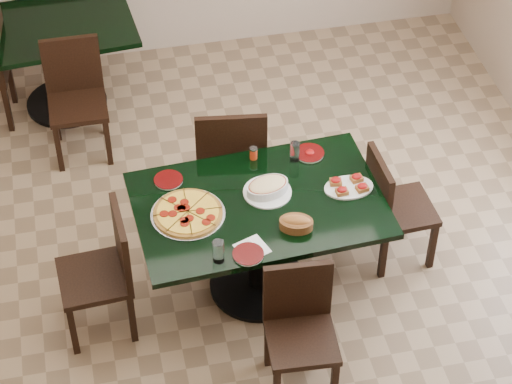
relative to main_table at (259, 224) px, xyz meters
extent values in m
plane|color=#81664A|center=(-0.16, 0.04, -0.57)|extent=(5.50, 5.50, 0.00)
cube|color=black|center=(0.00, 0.00, 0.16)|extent=(1.55, 1.05, 0.04)
cylinder|color=black|center=(0.00, 0.00, -0.21)|extent=(0.13, 0.13, 0.71)
cylinder|color=black|center=(0.00, 0.00, -0.55)|extent=(0.64, 0.64, 0.03)
cube|color=black|center=(-1.09, 2.19, 0.16)|extent=(1.22, 0.93, 0.04)
cylinder|color=black|center=(-1.09, 2.19, -0.21)|extent=(0.13, 0.13, 0.71)
cylinder|color=black|center=(-1.09, 2.19, -0.55)|extent=(0.63, 0.63, 0.03)
cube|color=black|center=(-0.03, 0.76, -0.10)|extent=(0.52, 0.52, 0.04)
cube|color=black|center=(-0.06, 0.56, 0.17)|extent=(0.46, 0.10, 0.49)
cube|color=black|center=(0.19, 0.94, -0.34)|extent=(0.04, 0.04, 0.45)
cube|color=black|center=(0.14, 0.54, -0.34)|extent=(0.04, 0.04, 0.45)
cube|color=black|center=(-0.20, 0.99, -0.34)|extent=(0.04, 0.04, 0.45)
cube|color=black|center=(-0.26, 0.59, -0.34)|extent=(0.04, 0.04, 0.45)
cube|color=black|center=(0.08, -0.81, -0.16)|extent=(0.42, 0.42, 0.04)
cube|color=black|center=(0.09, -0.63, 0.07)|extent=(0.40, 0.07, 0.42)
cube|color=black|center=(-0.08, -0.63, -0.38)|extent=(0.04, 0.04, 0.38)
cube|color=black|center=(0.23, -0.99, -0.38)|extent=(0.04, 0.04, 0.38)
cube|color=black|center=(0.26, -0.65, -0.38)|extent=(0.04, 0.04, 0.38)
cube|color=black|center=(0.97, 0.10, -0.16)|extent=(0.42, 0.42, 0.04)
cube|color=black|center=(0.79, 0.09, 0.08)|extent=(0.06, 0.40, 0.43)
cube|color=black|center=(1.15, -0.07, -0.37)|extent=(0.04, 0.04, 0.39)
cube|color=black|center=(0.81, -0.08, -0.37)|extent=(0.04, 0.04, 0.39)
cube|color=black|center=(1.13, 0.27, -0.37)|extent=(0.04, 0.04, 0.39)
cube|color=black|center=(0.79, 0.26, -0.37)|extent=(0.04, 0.04, 0.39)
cube|color=black|center=(-1.04, -0.11, -0.14)|extent=(0.45, 0.45, 0.04)
cube|color=black|center=(-0.85, -0.10, 0.11)|extent=(0.07, 0.42, 0.45)
cube|color=black|center=(-1.23, 0.06, -0.36)|extent=(0.04, 0.04, 0.41)
cube|color=black|center=(-0.87, 0.08, -0.36)|extent=(0.04, 0.04, 0.41)
cube|color=black|center=(-1.21, -0.30, -0.36)|extent=(0.04, 0.04, 0.41)
cube|color=black|center=(-0.85, -0.28, -0.36)|extent=(0.04, 0.04, 0.41)
cube|color=black|center=(-1.00, 1.59, -0.14)|extent=(0.42, 0.42, 0.04)
cube|color=black|center=(-1.00, 1.78, 0.10)|extent=(0.42, 0.04, 0.45)
cube|color=black|center=(-1.18, 1.41, -0.36)|extent=(0.04, 0.04, 0.41)
cube|color=black|center=(-1.18, 1.77, -0.36)|extent=(0.04, 0.04, 0.41)
cube|color=black|center=(-0.82, 1.41, -0.36)|extent=(0.04, 0.04, 0.41)
cube|color=black|center=(-0.82, 1.77, -0.36)|extent=(0.04, 0.04, 0.41)
cube|color=black|center=(-1.50, 2.13, 0.09)|extent=(0.08, 0.41, 0.44)
cube|color=black|center=(-1.49, 2.30, -0.37)|extent=(0.04, 0.04, 0.40)
cube|color=black|center=(-1.53, 1.95, -0.37)|extent=(0.04, 0.04, 0.40)
cylinder|color=silver|center=(-0.44, -0.02, 0.19)|extent=(0.45, 0.45, 0.01)
cylinder|color=brown|center=(-0.44, -0.02, 0.20)|extent=(0.42, 0.42, 0.02)
cylinder|color=gold|center=(-0.44, -0.02, 0.21)|extent=(0.37, 0.37, 0.01)
cylinder|color=silver|center=(0.07, 0.07, 0.19)|extent=(0.30, 0.30, 0.01)
ellipsoid|color=#CAB98B|center=(0.07, 0.07, 0.25)|extent=(0.27, 0.21, 0.04)
ellipsoid|color=#945429|center=(0.17, -0.25, 0.24)|extent=(0.19, 0.13, 0.07)
cylinder|color=silver|center=(-0.15, -0.41, 0.19)|extent=(0.18, 0.18, 0.01)
cylinder|color=#3B0404|center=(-0.15, -0.41, 0.19)|extent=(0.18, 0.18, 0.00)
cylinder|color=silver|center=(0.41, 0.37, 0.19)|extent=(0.18, 0.18, 0.01)
cylinder|color=#3B0404|center=(0.41, 0.37, 0.19)|extent=(0.19, 0.19, 0.00)
ellipsoid|color=#A0080E|center=(0.41, 0.37, 0.20)|extent=(0.06, 0.06, 0.03)
cylinder|color=silver|center=(-0.51, 0.31, 0.19)|extent=(0.18, 0.18, 0.01)
cylinder|color=#3B0404|center=(-0.51, 0.31, 0.19)|extent=(0.18, 0.18, 0.00)
cube|color=silver|center=(-0.12, -0.36, 0.18)|extent=(0.21, 0.21, 0.00)
cube|color=silver|center=(-0.10, -0.36, 0.19)|extent=(0.07, 0.15, 0.00)
cylinder|color=white|center=(0.30, 0.34, 0.25)|extent=(0.06, 0.06, 0.13)
cylinder|color=white|center=(-0.32, -0.41, 0.25)|extent=(0.07, 0.07, 0.15)
cylinder|color=#B52B13|center=(0.05, 0.41, 0.22)|extent=(0.05, 0.05, 0.08)
cylinder|color=silver|center=(0.05, 0.41, 0.26)|extent=(0.05, 0.05, 0.01)
camera|label=1|loc=(-0.92, -4.24, 4.35)|focal=70.00mm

